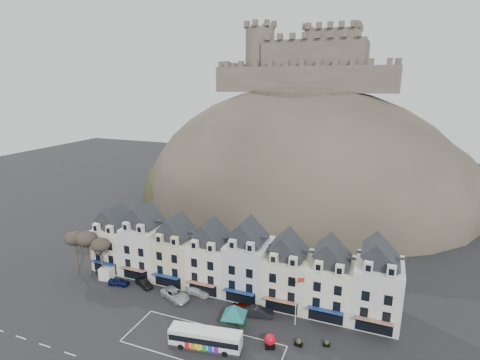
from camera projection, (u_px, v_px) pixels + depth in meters
name	position (u px, v px, depth m)	size (l,w,h in m)	color
ground	(185.00, 346.00, 51.13)	(300.00, 300.00, 0.00)	black
coach_bay_markings	(203.00, 344.00, 51.55)	(22.00, 7.50, 0.01)	silver
townhouse_terrace	(231.00, 260.00, 64.09)	(54.40, 9.35, 11.80)	white
castle_hill	(303.00, 201.00, 112.71)	(100.00, 76.00, 68.00)	#353029
castle	(311.00, 63.00, 109.00)	(50.20, 22.20, 22.00)	brown
tree_left_far	(74.00, 239.00, 69.06)	(3.61, 3.61, 8.24)	#362F22
tree_left_mid	(87.00, 239.00, 67.91)	(3.78, 3.78, 8.64)	#362F22
tree_left_near	(101.00, 245.00, 67.03)	(3.43, 3.43, 7.84)	#362F22
bus	(205.00, 338.00, 50.36)	(10.12, 3.75, 2.79)	#262628
bus_shelter	(234.00, 311.00, 53.42)	(6.63, 6.63, 4.27)	#10311A
red_buoy	(270.00, 341.00, 50.65)	(1.71, 1.71, 1.97)	black
flagpole	(297.00, 298.00, 54.41)	(1.08, 0.49, 7.97)	silver
white_van	(111.00, 269.00, 69.63)	(2.94, 5.16, 2.22)	white
planter_west	(299.00, 343.00, 51.02)	(1.12, 0.74, 1.06)	black
planter_east	(327.00, 343.00, 50.97)	(0.98, 0.67, 0.90)	black
car_navy	(119.00, 282.00, 66.19)	(1.51, 3.75, 1.28)	#0D1642
car_black	(144.00, 283.00, 65.77)	(1.40, 4.03, 1.33)	black
car_silver	(175.00, 294.00, 62.05)	(2.57, 5.48, 1.55)	silver
car_white	(198.00, 291.00, 63.32)	(1.77, 4.36, 1.26)	white
car_maroon	(245.00, 308.00, 58.45)	(1.59, 3.95, 1.34)	#4C0904
car_charcoal	(258.00, 312.00, 57.41)	(1.61, 4.63, 1.53)	black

